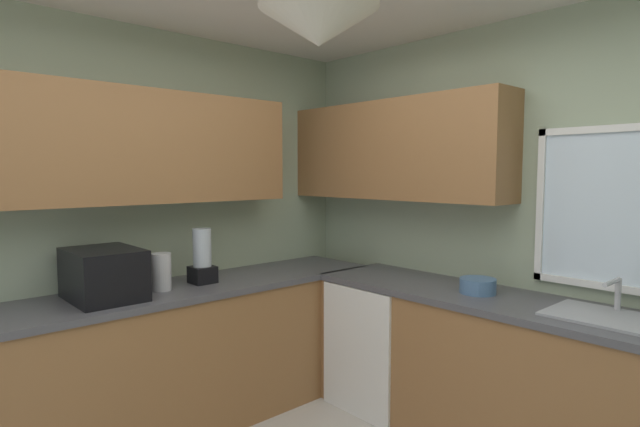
{
  "coord_description": "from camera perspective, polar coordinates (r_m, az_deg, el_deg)",
  "views": [
    {
      "loc": [
        1.39,
        -1.25,
        1.65
      ],
      "look_at": [
        -0.69,
        0.63,
        1.41
      ],
      "focal_mm": 28.3,
      "sensor_mm": 36.0,
      "label": 1
    }
  ],
  "objects": [
    {
      "name": "bowl",
      "position": [
        3.21,
        17.41,
        -7.81
      ],
      "size": [
        0.21,
        0.21,
        0.09
      ],
      "primitive_type": "cylinder",
      "color": "#4C7099",
      "rests_on": "counter_run_back"
    },
    {
      "name": "room_shell",
      "position": [
        2.45,
        2.08,
        7.12
      ],
      "size": [
        3.85,
        3.65,
        2.65
      ],
      "color": "#9EAD8E",
      "rests_on": "ground_plane"
    },
    {
      "name": "microwave",
      "position": [
        3.16,
        -23.27,
        -6.31
      ],
      "size": [
        0.48,
        0.36,
        0.29
      ],
      "primitive_type": "cube",
      "color": "black",
      "rests_on": "counter_run_left"
    },
    {
      "name": "counter_run_left",
      "position": [
        3.41,
        -18.67,
        -15.9
      ],
      "size": [
        0.65,
        3.26,
        0.92
      ],
      "color": "olive",
      "rests_on": "ground_plane"
    },
    {
      "name": "counter_run_back",
      "position": [
        3.18,
        23.61,
        -17.56
      ],
      "size": [
        2.94,
        0.65,
        0.92
      ],
      "color": "olive",
      "rests_on": "ground_plane"
    },
    {
      "name": "blender_appliance",
      "position": [
        3.41,
        -13.17,
        -4.98
      ],
      "size": [
        0.15,
        0.15,
        0.36
      ],
      "color": "black",
      "rests_on": "counter_run_left"
    },
    {
      "name": "dishwasher",
      "position": [
        3.72,
        7.19,
        -14.29
      ],
      "size": [
        0.6,
        0.6,
        0.87
      ],
      "primitive_type": "cube",
      "color": "white",
      "rests_on": "ground_plane"
    },
    {
      "name": "kettle",
      "position": [
        3.27,
        -17.48,
        -6.31
      ],
      "size": [
        0.12,
        0.12,
        0.23
      ],
      "primitive_type": "cylinder",
      "color": "#B7B7BC",
      "rests_on": "counter_run_left"
    },
    {
      "name": "sink_assembly",
      "position": [
        2.94,
        29.67,
        -10.02
      ],
      "size": [
        0.53,
        0.4,
        0.19
      ],
      "color": "#9EA0A5",
      "rests_on": "counter_run_back"
    }
  ]
}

